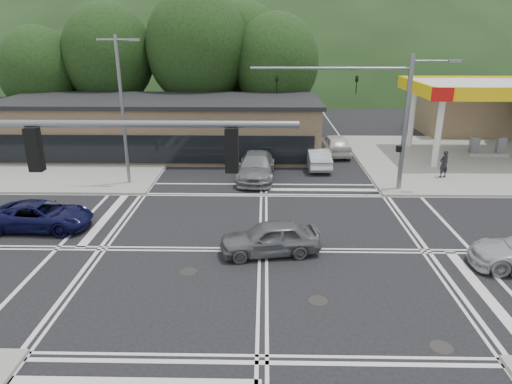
{
  "coord_description": "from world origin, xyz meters",
  "views": [
    {
      "loc": [
        0.04,
        -18.19,
        9.14
      ],
      "look_at": [
        -0.39,
        3.75,
        1.4
      ],
      "focal_mm": 32.0,
      "sensor_mm": 36.0,
      "label": 1
    }
  ],
  "objects_px": {
    "pedestrian": "(444,164)",
    "car_grey_center": "(270,238)",
    "car_queue_b": "(334,144)",
    "car_blue_west": "(41,216)",
    "car_queue_a": "(317,158)",
    "car_northbound": "(256,166)"
  },
  "relations": [
    {
      "from": "car_grey_center",
      "to": "car_queue_a",
      "type": "xyz_separation_m",
      "value": [
        3.48,
        13.37,
        -0.02
      ]
    },
    {
      "from": "pedestrian",
      "to": "car_queue_b",
      "type": "bearing_deg",
      "value": -66.64
    },
    {
      "from": "car_blue_west",
      "to": "pedestrian",
      "type": "height_order",
      "value": "pedestrian"
    },
    {
      "from": "car_queue_b",
      "to": "car_northbound",
      "type": "relative_size",
      "value": 0.84
    },
    {
      "from": "car_queue_a",
      "to": "car_northbound",
      "type": "xyz_separation_m",
      "value": [
        -4.27,
        -2.62,
        0.1
      ]
    },
    {
      "from": "car_grey_center",
      "to": "car_northbound",
      "type": "relative_size",
      "value": 0.76
    },
    {
      "from": "car_queue_a",
      "to": "car_northbound",
      "type": "distance_m",
      "value": 5.01
    },
    {
      "from": "car_northbound",
      "to": "pedestrian",
      "type": "height_order",
      "value": "pedestrian"
    },
    {
      "from": "car_northbound",
      "to": "pedestrian",
      "type": "bearing_deg",
      "value": 2.78
    },
    {
      "from": "car_grey_center",
      "to": "car_northbound",
      "type": "height_order",
      "value": "car_northbound"
    },
    {
      "from": "car_blue_west",
      "to": "car_grey_center",
      "type": "xyz_separation_m",
      "value": [
        11.13,
        -2.43,
        0.05
      ]
    },
    {
      "from": "car_blue_west",
      "to": "pedestrian",
      "type": "distance_m",
      "value": 24.02
    },
    {
      "from": "car_grey_center",
      "to": "car_queue_a",
      "type": "distance_m",
      "value": 13.81
    },
    {
      "from": "car_grey_center",
      "to": "pedestrian",
      "type": "relative_size",
      "value": 2.43
    },
    {
      "from": "car_blue_west",
      "to": "car_queue_a",
      "type": "distance_m",
      "value": 18.25
    },
    {
      "from": "car_blue_west",
      "to": "car_grey_center",
      "type": "relative_size",
      "value": 1.14
    },
    {
      "from": "car_blue_west",
      "to": "car_grey_center",
      "type": "distance_m",
      "value": 11.4
    },
    {
      "from": "car_grey_center",
      "to": "car_queue_b",
      "type": "xyz_separation_m",
      "value": [
        5.21,
        17.11,
        0.08
      ]
    },
    {
      "from": "pedestrian",
      "to": "car_grey_center",
      "type": "bearing_deg",
      "value": 22.52
    },
    {
      "from": "car_blue_west",
      "to": "pedestrian",
      "type": "relative_size",
      "value": 2.76
    },
    {
      "from": "car_queue_a",
      "to": "pedestrian",
      "type": "xyz_separation_m",
      "value": [
        7.9,
        -2.57,
        0.32
      ]
    },
    {
      "from": "car_grey_center",
      "to": "car_northbound",
      "type": "xyz_separation_m",
      "value": [
        -0.79,
        10.75,
        0.08
      ]
    }
  ]
}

